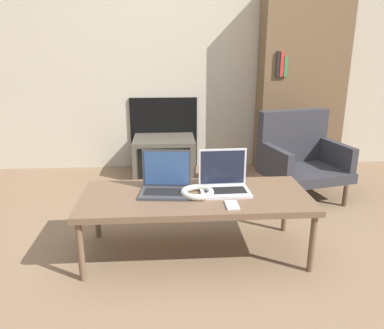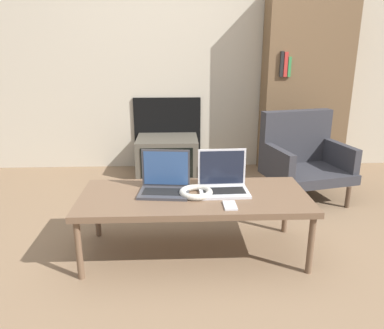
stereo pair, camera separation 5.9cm
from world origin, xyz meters
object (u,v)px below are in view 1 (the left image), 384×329
object	(u,v)px
tv	(164,156)
armchair	(299,154)
laptop_left	(166,183)
laptop_right	(224,181)
headphones	(197,192)
phone	(232,205)

from	to	relation	value
tv	armchair	size ratio (longest dim) A/B	0.80
laptop_left	laptop_right	world-z (taller)	same
laptop_left	armchair	xyz separation A→B (m)	(1.13, 0.89, -0.10)
laptop_right	armchair	world-z (taller)	armchair
laptop_left	laptop_right	xyz separation A→B (m)	(0.35, 0.00, 0.00)
laptop_right	tv	distance (m)	1.54
headphones	phone	xyz separation A→B (m)	(0.18, -0.17, -0.01)
armchair	laptop_right	bearing A→B (deg)	-144.63
laptop_left	tv	xyz separation A→B (m)	(-0.02, 1.47, -0.26)
phone	tv	xyz separation A→B (m)	(-0.38, 1.70, -0.20)
laptop_right	phone	bearing A→B (deg)	-89.25
headphones	armchair	bearing A→B (deg)	45.02
headphones	tv	bearing A→B (deg)	97.51
phone	headphones	bearing A→B (deg)	136.97
tv	phone	bearing A→B (deg)	-77.40
headphones	phone	world-z (taller)	headphones
laptop_right	phone	distance (m)	0.24
laptop_right	headphones	size ratio (longest dim) A/B	1.51
headphones	laptop_left	bearing A→B (deg)	160.67
headphones	phone	bearing A→B (deg)	-43.03
laptop_left	laptop_right	size ratio (longest dim) A/B	1.05
laptop_right	tv	size ratio (longest dim) A/B	0.50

